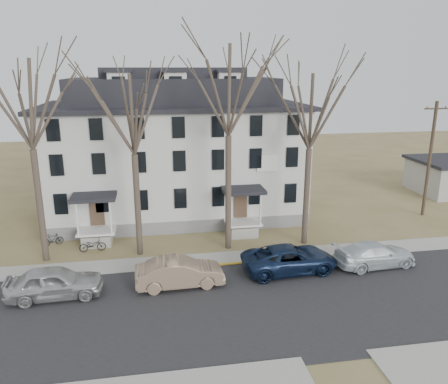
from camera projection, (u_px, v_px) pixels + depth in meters
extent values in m
plane|color=olive|center=(243.00, 330.00, 20.81)|extent=(120.00, 120.00, 0.00)
cube|color=#27272A|center=(235.00, 308.00, 22.70)|extent=(120.00, 10.00, 0.04)
cube|color=#A09F97|center=(218.00, 260.00, 28.39)|extent=(120.00, 2.00, 0.08)
cube|color=gold|center=(296.00, 260.00, 28.33)|extent=(14.00, 0.25, 0.06)
cube|color=slate|center=(177.00, 207.00, 37.42)|extent=(20.00, 10.00, 1.00)
cube|color=silver|center=(175.00, 156.00, 36.18)|extent=(20.00, 10.00, 8.00)
cube|color=black|center=(174.00, 105.00, 35.06)|extent=(20.80, 10.80, 0.30)
cube|color=black|center=(173.00, 91.00, 34.74)|extent=(16.00, 7.00, 2.00)
cube|color=black|center=(173.00, 73.00, 34.35)|extent=(11.00, 4.50, 0.80)
cube|color=white|center=(97.00, 231.00, 30.68)|extent=(2.60, 2.00, 0.16)
cube|color=white|center=(243.00, 222.00, 32.35)|extent=(2.60, 2.00, 0.16)
cube|color=white|center=(267.00, 163.00, 32.34)|extent=(1.60, 0.08, 1.20)
cylinder|color=#473B31|center=(40.00, 207.00, 27.35)|extent=(0.40, 0.40, 7.28)
cylinder|color=#473B31|center=(138.00, 206.00, 28.38)|extent=(0.40, 0.40, 6.76)
cylinder|color=#473B31|center=(228.00, 194.00, 29.19)|extent=(0.40, 0.40, 7.80)
cylinder|color=#473B31|center=(306.00, 197.00, 30.20)|extent=(0.40, 0.40, 6.76)
cylinder|color=#3D3023|center=(429.00, 160.00, 35.72)|extent=(0.28, 0.28, 9.50)
cube|color=#3D3023|center=(436.00, 109.00, 34.58)|extent=(2.00, 0.12, 0.12)
imported|color=#B0B0B2|center=(55.00, 283.00, 23.48)|extent=(5.16, 2.29, 1.72)
imported|color=#947960|center=(180.00, 273.00, 24.71)|extent=(5.08, 1.97, 1.65)
imported|color=#12203E|center=(290.00, 259.00, 26.53)|extent=(5.99, 3.10, 1.61)
imported|color=silver|center=(375.00, 255.00, 27.28)|extent=(5.37, 2.58, 1.51)
imported|color=black|center=(92.00, 245.00, 29.47)|extent=(1.81, 0.75, 0.93)
imported|color=black|center=(53.00, 240.00, 30.40)|extent=(1.51, 1.01, 0.89)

